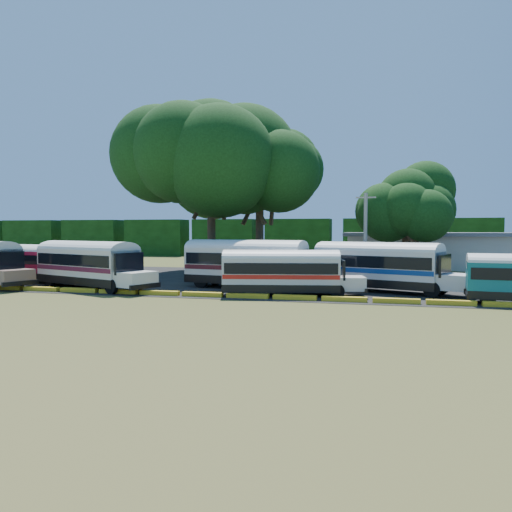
% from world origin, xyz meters
% --- Properties ---
extents(ground, '(160.00, 160.00, 0.00)m').
position_xyz_m(ground, '(0.00, 0.00, 0.00)').
color(ground, '#3F4F1A').
rests_on(ground, ground).
extents(asphalt_strip, '(64.00, 24.00, 0.02)m').
position_xyz_m(asphalt_strip, '(1.00, 12.00, 0.01)').
color(asphalt_strip, black).
rests_on(asphalt_strip, ground).
extents(curb, '(53.70, 0.45, 0.30)m').
position_xyz_m(curb, '(-0.00, 1.00, 0.15)').
color(curb, yellow).
rests_on(curb, ground).
extents(terminal_building, '(19.00, 9.00, 4.00)m').
position_xyz_m(terminal_building, '(18.00, 30.00, 2.03)').
color(terminal_building, beige).
rests_on(terminal_building, ground).
extents(treeline_backdrop, '(130.00, 4.00, 6.00)m').
position_xyz_m(treeline_backdrop, '(0.00, 48.00, 3.00)').
color(treeline_backdrop, black).
rests_on(treeline_backdrop, ground).
extents(bus_red, '(9.70, 4.24, 3.10)m').
position_xyz_m(bus_red, '(-13.49, 5.81, 1.78)').
color(bus_red, black).
rests_on(bus_red, ground).
extents(bus_cream_west, '(10.83, 6.24, 3.49)m').
position_xyz_m(bus_cream_west, '(-8.02, 3.07, 1.97)').
color(bus_cream_west, black).
rests_on(bus_cream_west, ground).
extents(bus_cream_east, '(11.14, 4.27, 3.57)m').
position_xyz_m(bus_cream_east, '(3.18, 6.19, 2.02)').
color(bus_cream_east, black).
rests_on(bus_cream_east, ground).
extents(bus_white_red, '(9.41, 3.93, 3.01)m').
position_xyz_m(bus_white_red, '(6.50, 2.65, 1.70)').
color(bus_white_red, black).
rests_on(bus_white_red, ground).
extents(bus_white_blue, '(10.71, 6.19, 3.45)m').
position_xyz_m(bus_white_blue, '(12.56, 6.46, 1.95)').
color(bus_white_blue, black).
rests_on(bus_white_blue, ground).
extents(tree_west, '(13.85, 13.85, 17.05)m').
position_xyz_m(tree_west, '(-3.81, 17.94, 11.94)').
color(tree_west, '#3D321E').
rests_on(tree_west, ground).
extents(tree_center, '(10.79, 10.79, 14.75)m').
position_xyz_m(tree_center, '(0.69, 19.72, 10.74)').
color(tree_center, '#3D321E').
rests_on(tree_center, ground).
extents(tree_east, '(7.67, 7.67, 10.01)m').
position_xyz_m(tree_east, '(14.88, 19.75, 7.13)').
color(tree_east, '#3D321E').
rests_on(tree_east, ground).
extents(utility_pole, '(1.60, 0.30, 7.26)m').
position_xyz_m(utility_pole, '(11.34, 12.08, 3.74)').
color(utility_pole, gray).
rests_on(utility_pole, ground).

